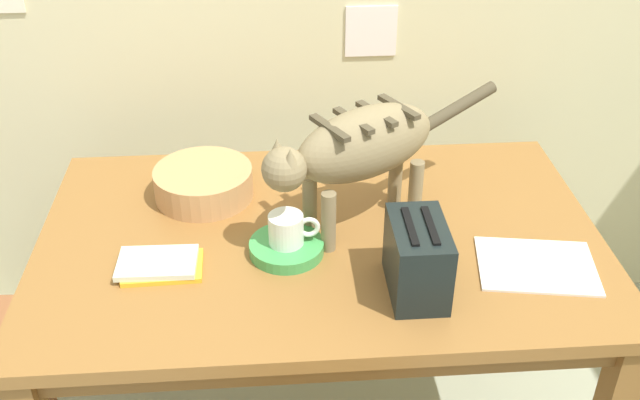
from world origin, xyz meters
name	(u,v)px	position (x,y,z in m)	size (l,w,h in m)	color
dining_table	(320,261)	(-0.06, 1.01, 0.65)	(1.39, 0.87, 0.74)	brown
cat	(360,148)	(0.04, 1.04, 0.97)	(0.62, 0.37, 0.32)	#837350
saucer_bowl	(287,248)	(-0.14, 0.93, 0.76)	(0.18, 0.18, 0.03)	green
coffee_mug	(287,229)	(-0.14, 0.93, 0.81)	(0.12, 0.08, 0.08)	white
magazine	(536,266)	(0.44, 0.84, 0.74)	(0.27, 0.20, 0.01)	silver
book_stack	(160,265)	(-0.44, 0.89, 0.75)	(0.20, 0.13, 0.03)	yellow
wicker_basket	(204,182)	(-0.35, 1.20, 0.78)	(0.26, 0.26, 0.08)	tan
toaster	(417,259)	(0.14, 0.78, 0.83)	(0.12, 0.20, 0.18)	black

